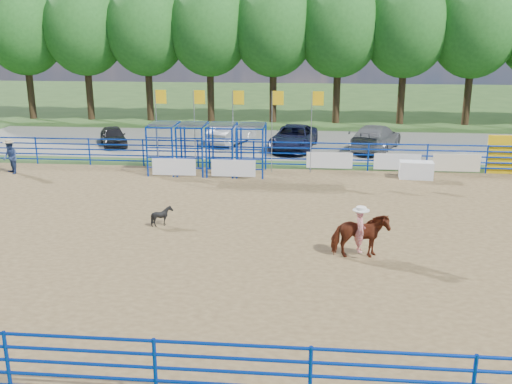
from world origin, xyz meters
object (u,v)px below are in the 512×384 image
calf (162,216)px  horse_and_rider (360,232)px  car_a (113,136)px  announcer_table (416,170)px  car_b (232,133)px  car_c (294,138)px  car_d (375,137)px  spectator_cowboy (10,157)px

calf → horse_and_rider: bearing=-97.9°
car_a → announcer_table: bearing=-45.7°
car_b → car_c: size_ratio=0.80×
car_a → car_d: 16.46m
announcer_table → car_a: size_ratio=0.45×
spectator_cowboy → car_d: spectator_cowboy is taller
horse_and_rider → car_a: (-14.08, 17.27, -0.26)m
car_b → car_d: 9.11m
calf → car_d: (9.53, 14.97, 0.39)m
horse_and_rider → car_b: horse_and_rider is taller
car_b → horse_and_rider: bearing=131.4°
announcer_table → spectator_cowboy: size_ratio=0.93×
announcer_table → car_a: (-17.72, 6.71, 0.17)m
announcer_table → calf: bearing=-143.2°
car_a → car_c: 11.46m
spectator_cowboy → car_a: bearing=69.8°
horse_and_rider → car_b: size_ratio=0.58×
horse_and_rider → car_d: 17.61m
car_c → car_d: car_d is taller
car_a → car_c: bearing=-25.6°
calf → car_b: 16.09m
announcer_table → spectator_cowboy: spectator_cowboy is taller
calf → car_d: size_ratio=0.14×
calf → spectator_cowboy: spectator_cowboy is taller
spectator_cowboy → announcer_table: bearing=2.5°
car_b → car_d: (9.04, -1.12, 0.08)m
calf → car_b: (0.49, 16.08, 0.31)m
car_b → calf: bearing=109.9°
horse_and_rider → calf: size_ratio=3.21×
car_a → car_d: bearing=-24.4°
car_c → car_a: bearing=-172.7°
horse_and_rider → car_b: 19.73m
calf → car_b: car_b is taller
announcer_table → calf: announcer_table is taller
car_a → calf: bearing=-89.9°
announcer_table → car_d: 7.01m
horse_and_rider → car_c: bearing=98.7°
announcer_table → car_b: (-10.31, 8.00, 0.26)m
announcer_table → car_b: 13.05m
calf → car_b: size_ratio=0.18×
announcer_table → car_a: car_a is taller
calf → car_d: 17.75m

